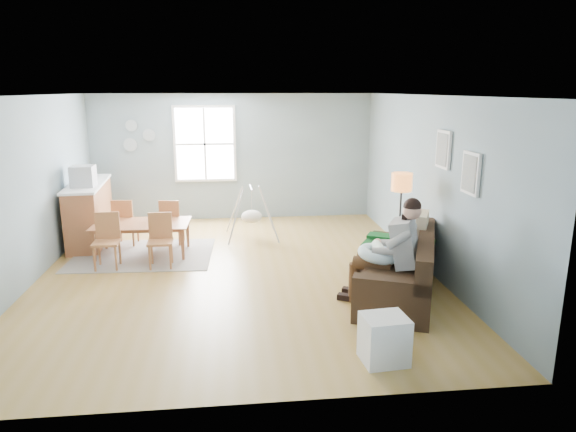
{
  "coord_description": "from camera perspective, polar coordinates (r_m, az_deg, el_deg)",
  "views": [
    {
      "loc": [
        -0.04,
        -7.64,
        2.79
      ],
      "look_at": [
        0.75,
        -0.47,
        1.0
      ],
      "focal_mm": 32.0,
      "sensor_mm": 36.0,
      "label": 1
    }
  ],
  "objects": [
    {
      "name": "room",
      "position": [
        7.65,
        -6.1,
        11.1
      ],
      "size": [
        8.4,
        9.4,
        3.9
      ],
      "color": "#A8823B"
    },
    {
      "name": "window",
      "position": [
        11.17,
        -9.23,
        7.91
      ],
      "size": [
        1.32,
        0.08,
        1.62
      ],
      "color": "white",
      "rests_on": "room"
    },
    {
      "name": "pictures",
      "position": [
        7.3,
        18.18,
        5.85
      ],
      "size": [
        0.05,
        1.34,
        0.74
      ],
      "color": "white",
      "rests_on": "room"
    },
    {
      "name": "wall_plates",
      "position": [
        11.32,
        -16.45,
        8.51
      ],
      "size": [
        0.67,
        0.02,
        0.66
      ],
      "color": "#899BA5",
      "rests_on": "room"
    },
    {
      "name": "sofa",
      "position": [
        7.28,
        12.5,
        -6.33
      ],
      "size": [
        1.68,
        2.36,
        0.88
      ],
      "color": "black",
      "rests_on": "room"
    },
    {
      "name": "green_throw",
      "position": [
        7.89,
        12.32,
        -2.84
      ],
      "size": [
        1.27,
        1.22,
        0.04
      ],
      "primitive_type": "cube",
      "rotation": [
        0.0,
        0.0,
        -0.5
      ],
      "color": "#125223",
      "rests_on": "sofa"
    },
    {
      "name": "beige_pillow",
      "position": [
        7.66,
        14.64,
        -1.58
      ],
      "size": [
        0.35,
        0.54,
        0.52
      ],
      "primitive_type": "cube",
      "rotation": [
        0.0,
        0.0,
        -0.44
      ],
      "color": "#BFB692",
      "rests_on": "sofa"
    },
    {
      "name": "father",
      "position": [
        6.84,
        11.43,
        -3.49
      ],
      "size": [
        1.11,
        0.85,
        1.46
      ],
      "color": "#97979A",
      "rests_on": "sofa"
    },
    {
      "name": "nursing_pillow",
      "position": [
        6.88,
        10.0,
        -4.16
      ],
      "size": [
        0.72,
        0.72,
        0.22
      ],
      "primitive_type": "torus",
      "rotation": [
        0.0,
        0.14,
        -0.38
      ],
      "color": "#C7E9F9",
      "rests_on": "father"
    },
    {
      "name": "infant",
      "position": [
        6.89,
        10.0,
        -3.38
      ],
      "size": [
        0.16,
        0.38,
        0.14
      ],
      "color": "white",
      "rests_on": "nursing_pillow"
    },
    {
      "name": "toddler",
      "position": [
        7.35,
        12.14,
        -2.61
      ],
      "size": [
        0.57,
        0.38,
        0.85
      ],
      "color": "white",
      "rests_on": "sofa"
    },
    {
      "name": "floor_lamp",
      "position": [
        8.04,
        12.48,
        2.79
      ],
      "size": [
        0.31,
        0.31,
        1.55
      ],
      "color": "black",
      "rests_on": "room"
    },
    {
      "name": "storage_cube",
      "position": [
        5.59,
        10.56,
        -13.31
      ],
      "size": [
        0.49,
        0.45,
        0.51
      ],
      "color": "white",
      "rests_on": "room"
    },
    {
      "name": "rug",
      "position": [
        9.23,
        -15.76,
        -4.15
      ],
      "size": [
        2.41,
        1.87,
        0.01
      ],
      "primitive_type": "cube",
      "rotation": [
        0.0,
        0.0,
        -0.04
      ],
      "color": "gray",
      "rests_on": "room"
    },
    {
      "name": "dining_table",
      "position": [
        9.15,
        -15.87,
        -2.5
      ],
      "size": [
        1.64,
        0.95,
        0.57
      ],
      "primitive_type": "imported",
      "rotation": [
        0.0,
        0.0,
        -0.03
      ],
      "color": "brown",
      "rests_on": "rug"
    },
    {
      "name": "chair_sw",
      "position": [
        8.66,
        -19.47,
        -2.22
      ],
      "size": [
        0.4,
        0.4,
        0.88
      ],
      "color": "#9D6036",
      "rests_on": "rug"
    },
    {
      "name": "chair_se",
      "position": [
        8.47,
        -14.0,
        -2.26
      ],
      "size": [
        0.41,
        0.41,
        0.87
      ],
      "color": "#9D6036",
      "rests_on": "rug"
    },
    {
      "name": "chair_nw",
      "position": [
        9.74,
        -17.71,
        -0.39
      ],
      "size": [
        0.43,
        0.43,
        0.87
      ],
      "color": "#9D6036",
      "rests_on": "rug"
    },
    {
      "name": "chair_ne",
      "position": [
        9.58,
        -12.85,
        -0.38
      ],
      "size": [
        0.44,
        0.44,
        0.85
      ],
      "color": "#9D6036",
      "rests_on": "rug"
    },
    {
      "name": "counter",
      "position": [
        10.24,
        -21.18,
        0.44
      ],
      "size": [
        0.74,
        2.03,
        1.12
      ],
      "color": "brown",
      "rests_on": "room"
    },
    {
      "name": "monitor",
      "position": [
        9.74,
        -21.84,
        4.13
      ],
      "size": [
        0.4,
        0.38,
        0.37
      ],
      "color": "#B7B7BC",
      "rests_on": "counter"
    },
    {
      "name": "baby_swing",
      "position": [
        9.8,
        -4.05,
        0.03
      ],
      "size": [
        1.0,
        1.01,
        0.99
      ],
      "color": "#B7B7BC",
      "rests_on": "room"
    }
  ]
}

